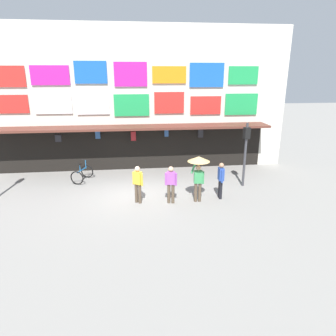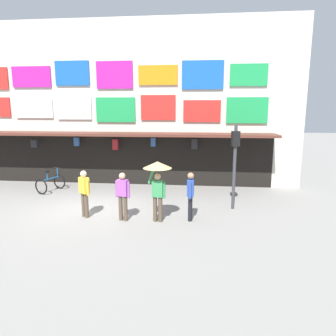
{
  "view_description": "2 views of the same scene",
  "coord_description": "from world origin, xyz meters",
  "px_view_note": "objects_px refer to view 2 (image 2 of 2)",
  "views": [
    {
      "loc": [
        0.03,
        -13.32,
        5.53
      ],
      "look_at": [
        1.57,
        -0.12,
        1.29
      ],
      "focal_mm": 32.41,
      "sensor_mm": 36.0,
      "label": 1
    },
    {
      "loc": [
        4.15,
        -10.92,
        3.79
      ],
      "look_at": [
        3.03,
        -0.25,
        1.7
      ],
      "focal_mm": 32.61,
      "sensor_mm": 36.0,
      "label": 2
    }
  ],
  "objects_px": {
    "pedestrian_in_black": "(84,191)",
    "pedestrian_with_umbrella": "(158,175)",
    "pedestrian_in_yellow": "(123,194)",
    "bicycle_parked": "(51,183)",
    "pedestrian_in_white": "(190,194)",
    "traffic_light_far": "(235,154)"
  },
  "relations": [
    {
      "from": "bicycle_parked",
      "to": "pedestrian_in_black",
      "type": "height_order",
      "value": "pedestrian_in_black"
    },
    {
      "from": "bicycle_parked",
      "to": "pedestrian_in_yellow",
      "type": "xyz_separation_m",
      "value": [
        4.29,
        -3.33,
        0.55
      ]
    },
    {
      "from": "pedestrian_in_black",
      "to": "pedestrian_with_umbrella",
      "type": "height_order",
      "value": "pedestrian_with_umbrella"
    },
    {
      "from": "bicycle_parked",
      "to": "pedestrian_in_black",
      "type": "distance_m",
      "value": 4.28
    },
    {
      "from": "traffic_light_far",
      "to": "pedestrian_in_yellow",
      "type": "relative_size",
      "value": 1.9
    },
    {
      "from": "pedestrian_with_umbrella",
      "to": "pedestrian_in_yellow",
      "type": "height_order",
      "value": "pedestrian_with_umbrella"
    },
    {
      "from": "traffic_light_far",
      "to": "pedestrian_in_yellow",
      "type": "height_order",
      "value": "traffic_light_far"
    },
    {
      "from": "traffic_light_far",
      "to": "pedestrian_in_yellow",
      "type": "distance_m",
      "value": 4.4
    },
    {
      "from": "pedestrian_in_black",
      "to": "pedestrian_with_umbrella",
      "type": "relative_size",
      "value": 0.81
    },
    {
      "from": "pedestrian_in_black",
      "to": "traffic_light_far",
      "type": "bearing_deg",
      "value": 15.71
    },
    {
      "from": "bicycle_parked",
      "to": "pedestrian_in_black",
      "type": "xyz_separation_m",
      "value": [
        2.86,
        -3.14,
        0.55
      ]
    },
    {
      "from": "traffic_light_far",
      "to": "bicycle_parked",
      "type": "bearing_deg",
      "value": 168.63
    },
    {
      "from": "bicycle_parked",
      "to": "pedestrian_in_white",
      "type": "bearing_deg",
      "value": -24.94
    },
    {
      "from": "pedestrian_in_black",
      "to": "pedestrian_with_umbrella",
      "type": "bearing_deg",
      "value": -3.69
    },
    {
      "from": "pedestrian_in_yellow",
      "to": "pedestrian_with_umbrella",
      "type": "bearing_deg",
      "value": 1.0
    },
    {
      "from": "pedestrian_with_umbrella",
      "to": "pedestrian_in_yellow",
      "type": "relative_size",
      "value": 1.24
    },
    {
      "from": "bicycle_parked",
      "to": "pedestrian_with_umbrella",
      "type": "relative_size",
      "value": 0.64
    },
    {
      "from": "pedestrian_in_white",
      "to": "pedestrian_in_black",
      "type": "bearing_deg",
      "value": -178.81
    },
    {
      "from": "traffic_light_far",
      "to": "pedestrian_in_white",
      "type": "distance_m",
      "value": 2.44
    },
    {
      "from": "pedestrian_with_umbrella",
      "to": "bicycle_parked",
      "type": "bearing_deg",
      "value": 148.93
    },
    {
      "from": "pedestrian_in_white",
      "to": "pedestrian_with_umbrella",
      "type": "bearing_deg",
      "value": -167.31
    },
    {
      "from": "pedestrian_with_umbrella",
      "to": "pedestrian_in_yellow",
      "type": "distance_m",
      "value": 1.39
    }
  ]
}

